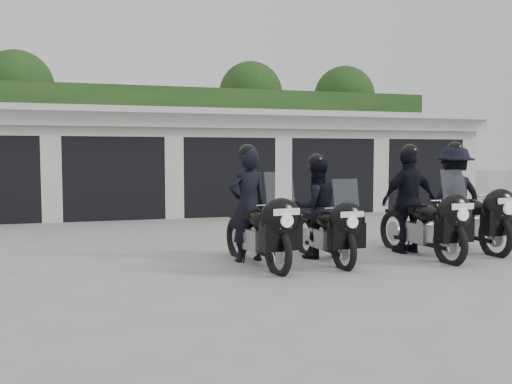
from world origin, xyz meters
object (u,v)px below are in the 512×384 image
object	(u,v)px
police_bike_a	(256,216)
police_bike_c	(416,207)
police_bike_b	(321,214)
police_bike_d	(460,201)

from	to	relation	value
police_bike_a	police_bike_c	distance (m)	2.89
police_bike_b	police_bike_d	distance (m)	2.98
police_bike_a	police_bike_c	size ratio (longest dim) A/B	0.99
police_bike_a	police_bike_d	distance (m)	4.12
police_bike_a	police_bike_d	world-z (taller)	police_bike_d
police_bike_b	police_bike_d	xyz separation A→B (m)	(2.96, 0.36, 0.11)
police_bike_a	police_bike_b	xyz separation A→B (m)	(1.14, 0.10, -0.02)
police_bike_d	police_bike_c	bearing A→B (deg)	-163.83
police_bike_a	police_bike_b	bearing A→B (deg)	-4.39
police_bike_b	police_bike_c	world-z (taller)	police_bike_c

